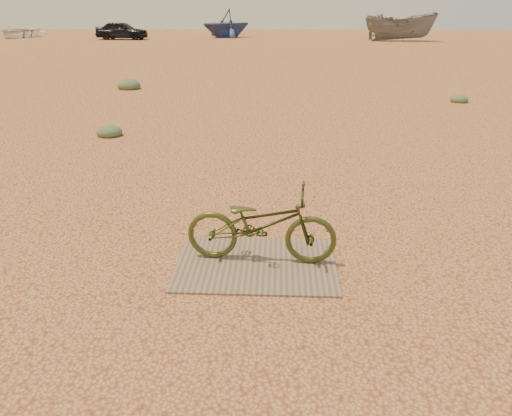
{
  "coord_description": "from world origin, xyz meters",
  "views": [
    {
      "loc": [
        0.4,
        -4.45,
        2.51
      ],
      "look_at": [
        0.19,
        0.18,
        0.64
      ],
      "focal_mm": 35.0,
      "sensor_mm": 36.0,
      "label": 1
    }
  ],
  "objects_px": {
    "boat_mid_right": "(400,27)",
    "bicycle": "(261,224)",
    "car": "(122,30)",
    "plywood_board": "(256,264)",
    "boat_near_left": "(18,31)",
    "boat_far_left": "(226,23)"
  },
  "relations": [
    {
      "from": "bicycle",
      "to": "boat_mid_right",
      "type": "bearing_deg",
      "value": -10.54
    },
    {
      "from": "car",
      "to": "plywood_board",
      "type": "bearing_deg",
      "value": -156.36
    },
    {
      "from": "plywood_board",
      "to": "car",
      "type": "bearing_deg",
      "value": 108.53
    },
    {
      "from": "boat_mid_right",
      "to": "bicycle",
      "type": "bearing_deg",
      "value": 172.23
    },
    {
      "from": "boat_near_left",
      "to": "boat_far_left",
      "type": "distance_m",
      "value": 18.54
    },
    {
      "from": "plywood_board",
      "to": "bicycle",
      "type": "relative_size",
      "value": 1.07
    },
    {
      "from": "boat_near_left",
      "to": "boat_mid_right",
      "type": "height_order",
      "value": "boat_mid_right"
    },
    {
      "from": "plywood_board",
      "to": "car",
      "type": "relative_size",
      "value": 0.4
    },
    {
      "from": "bicycle",
      "to": "boat_near_left",
      "type": "distance_m",
      "value": 47.2
    },
    {
      "from": "plywood_board",
      "to": "boat_far_left",
      "type": "height_order",
      "value": "boat_far_left"
    },
    {
      "from": "plywood_board",
      "to": "boat_far_left",
      "type": "relative_size",
      "value": 0.37
    },
    {
      "from": "bicycle",
      "to": "boat_near_left",
      "type": "xyz_separation_m",
      "value": [
        -23.14,
        41.14,
        0.11
      ]
    },
    {
      "from": "car",
      "to": "boat_near_left",
      "type": "bearing_deg",
      "value": 80.46
    },
    {
      "from": "plywood_board",
      "to": "car",
      "type": "xyz_separation_m",
      "value": [
        -12.92,
        38.55,
        0.71
      ]
    },
    {
      "from": "car",
      "to": "bicycle",
      "type": "bearing_deg",
      "value": -156.26
    },
    {
      "from": "bicycle",
      "to": "car",
      "type": "relative_size",
      "value": 0.37
    },
    {
      "from": "boat_far_left",
      "to": "car",
      "type": "bearing_deg",
      "value": -103.84
    },
    {
      "from": "boat_mid_right",
      "to": "boat_near_left",
      "type": "bearing_deg",
      "value": 90.42
    },
    {
      "from": "car",
      "to": "boat_mid_right",
      "type": "relative_size",
      "value": 0.76
    },
    {
      "from": "car",
      "to": "boat_mid_right",
      "type": "distance_m",
      "value": 22.6
    },
    {
      "from": "car",
      "to": "boat_near_left",
      "type": "distance_m",
      "value": 10.51
    },
    {
      "from": "boat_near_left",
      "to": "boat_far_left",
      "type": "relative_size",
      "value": 1.15
    }
  ]
}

